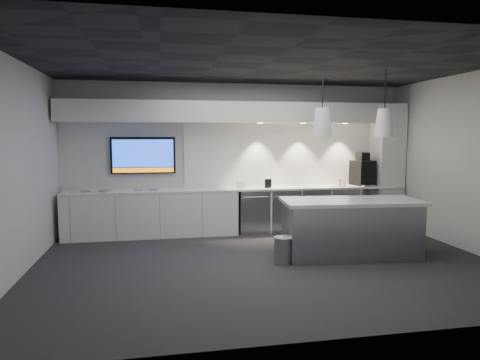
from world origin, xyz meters
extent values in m
plane|color=#2B2B2D|center=(0.00, 0.00, 0.00)|extent=(7.00, 7.00, 0.00)
plane|color=black|center=(0.00, 0.00, 3.00)|extent=(7.00, 7.00, 0.00)
plane|color=silver|center=(0.00, 2.50, 1.50)|extent=(7.00, 0.00, 7.00)
plane|color=silver|center=(0.00, -2.50, 1.50)|extent=(7.00, 0.00, 7.00)
plane|color=silver|center=(-3.50, 0.00, 1.50)|extent=(0.00, 7.00, 7.00)
plane|color=silver|center=(3.50, 0.00, 1.50)|extent=(0.00, 7.00, 7.00)
cube|color=white|center=(0.00, 2.17, 0.88)|extent=(6.80, 0.65, 0.04)
cube|color=white|center=(-1.75, 2.17, 0.43)|extent=(3.30, 0.63, 0.86)
cube|color=gray|center=(0.25, 2.17, 0.42)|extent=(0.60, 0.61, 0.85)
cube|color=gray|center=(0.88, 2.17, 0.42)|extent=(0.60, 0.61, 0.85)
cube|color=gray|center=(1.51, 2.17, 0.42)|extent=(0.60, 0.61, 0.85)
cube|color=gray|center=(2.14, 2.17, 0.42)|extent=(0.60, 0.61, 0.85)
cube|color=white|center=(1.20, 2.48, 1.55)|extent=(4.60, 0.03, 1.30)
cube|color=white|center=(0.00, 2.20, 2.40)|extent=(6.90, 0.60, 0.40)
cube|color=white|center=(3.20, 2.20, 1.30)|extent=(0.55, 0.55, 2.60)
cube|color=black|center=(-1.90, 2.45, 1.56)|extent=(1.25, 0.06, 0.72)
cube|color=blue|center=(-1.90, 2.42, 1.60)|extent=(1.17, 0.00, 0.54)
cube|color=orange|center=(-1.90, 2.42, 1.27)|extent=(1.17, 0.00, 0.09)
cube|color=gray|center=(1.42, 0.12, 0.44)|extent=(2.16, 1.03, 0.88)
cube|color=white|center=(1.42, 0.12, 0.90)|extent=(2.27, 1.15, 0.05)
cylinder|color=gray|center=(0.25, -0.03, 0.20)|extent=(0.38, 0.38, 0.41)
cube|color=black|center=(2.64, 2.20, 1.16)|extent=(0.45, 0.48, 0.52)
cube|color=black|center=(2.64, 2.20, 1.51)|extent=(0.24, 0.24, 0.17)
cube|color=gray|center=(2.64, 1.97, 0.92)|extent=(0.31, 0.25, 0.03)
cube|color=black|center=(0.55, 2.08, 0.99)|extent=(0.14, 0.04, 0.18)
cube|color=white|center=(0.01, 2.13, 0.97)|extent=(0.18, 0.08, 0.14)
cube|color=gray|center=(-2.95, 2.15, 0.91)|extent=(0.17, 0.17, 0.02)
cube|color=gray|center=(-2.62, 2.14, 0.91)|extent=(0.20, 0.20, 0.02)
cube|color=gray|center=(-1.99, 2.15, 0.91)|extent=(0.17, 0.17, 0.02)
cube|color=gray|center=(-1.71, 2.16, 0.91)|extent=(0.19, 0.19, 0.02)
cone|color=white|center=(0.90, 0.12, 2.15)|extent=(0.31, 0.31, 0.45)
cylinder|color=black|center=(0.90, 0.12, 2.72)|extent=(0.02, 0.02, 0.70)
cone|color=white|center=(1.94, 0.12, 2.15)|extent=(0.31, 0.31, 0.45)
cylinder|color=black|center=(1.94, 0.12, 2.72)|extent=(0.02, 0.02, 0.70)
camera|label=1|loc=(-1.59, -6.19, 1.96)|focal=32.00mm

